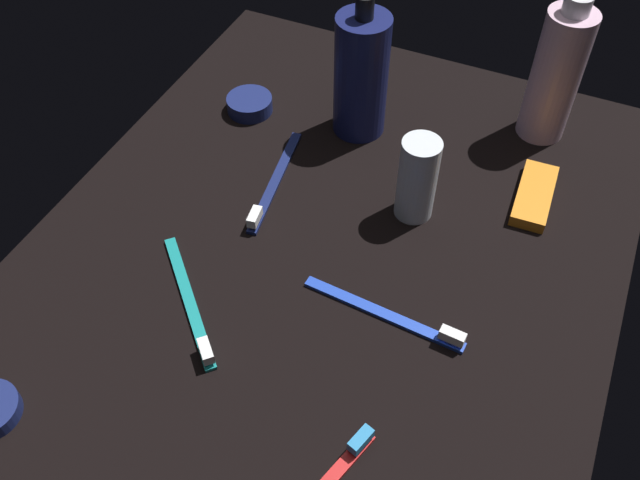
% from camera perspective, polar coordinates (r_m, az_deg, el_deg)
% --- Properties ---
extents(ground_plane, '(0.84, 0.64, 0.01)m').
position_cam_1_polar(ground_plane, '(0.77, -0.00, -1.74)').
color(ground_plane, black).
extents(lotion_bottle, '(0.07, 0.07, 0.19)m').
position_cam_1_polar(lotion_bottle, '(0.88, 3.41, 13.39)').
color(lotion_bottle, navy).
rests_on(lotion_bottle, ground_plane).
extents(bodywash_bottle, '(0.06, 0.06, 0.19)m').
position_cam_1_polar(bodywash_bottle, '(0.92, 18.87, 12.80)').
color(bodywash_bottle, silver).
rests_on(bodywash_bottle, ground_plane).
extents(deodorant_stick, '(0.04, 0.04, 0.11)m').
position_cam_1_polar(deodorant_stick, '(0.79, 8.02, 5.00)').
color(deodorant_stick, silver).
rests_on(deodorant_stick, ground_plane).
extents(toothbrush_blue, '(0.02, 0.18, 0.02)m').
position_cam_1_polar(toothbrush_blue, '(0.72, 6.03, -6.23)').
color(toothbrush_blue, blue).
rests_on(toothbrush_blue, ground_plane).
extents(toothbrush_teal, '(0.14, 0.14, 0.02)m').
position_cam_1_polar(toothbrush_teal, '(0.74, -10.57, -5.38)').
color(toothbrush_teal, teal).
rests_on(toothbrush_teal, ground_plane).
extents(toothbrush_navy, '(0.18, 0.04, 0.02)m').
position_cam_1_polar(toothbrush_navy, '(0.84, -3.93, 4.57)').
color(toothbrush_navy, navy).
rests_on(toothbrush_navy, ground_plane).
extents(snack_bar_orange, '(0.11, 0.05, 0.01)m').
position_cam_1_polar(snack_bar_orange, '(0.86, 17.24, 3.53)').
color(snack_bar_orange, orange).
rests_on(snack_bar_orange, ground_plane).
extents(cream_tin_left, '(0.06, 0.06, 0.02)m').
position_cam_1_polar(cream_tin_left, '(0.96, -5.82, 11.07)').
color(cream_tin_left, navy).
rests_on(cream_tin_left, ground_plane).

